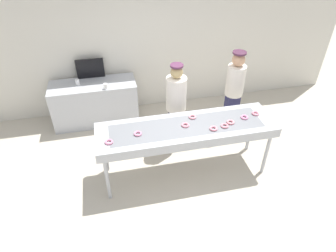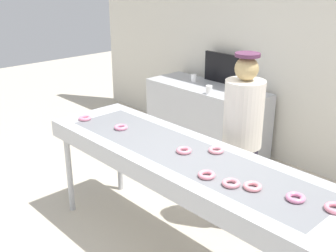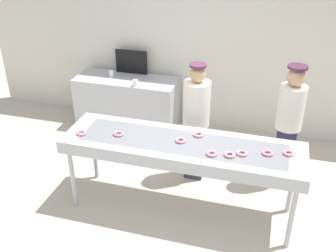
{
  "view_description": "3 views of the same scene",
  "coord_description": "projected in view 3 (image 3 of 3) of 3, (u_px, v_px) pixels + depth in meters",
  "views": [
    {
      "loc": [
        -1.06,
        -3.47,
        3.66
      ],
      "look_at": [
        -0.3,
        -0.06,
        1.04
      ],
      "focal_mm": 31.97,
      "sensor_mm": 36.0,
      "label": 1
    },
    {
      "loc": [
        2.0,
        -2.06,
        2.27
      ],
      "look_at": [
        -0.26,
        0.07,
        1.08
      ],
      "focal_mm": 44.06,
      "sensor_mm": 36.0,
      "label": 2
    },
    {
      "loc": [
        0.89,
        -3.68,
        3.23
      ],
      "look_at": [
        -0.16,
        0.0,
        1.13
      ],
      "focal_mm": 41.99,
      "sensor_mm": 36.0,
      "label": 3
    }
  ],
  "objects": [
    {
      "name": "ground_plane",
      "position": [
        181.0,
        208.0,
        4.87
      ],
      "size": [
        16.0,
        16.0,
        0.0
      ],
      "primitive_type": "plane",
      "color": "beige"
    },
    {
      "name": "back_wall",
      "position": [
        218.0,
        39.0,
        6.06
      ],
      "size": [
        8.0,
        0.12,
        3.01
      ],
      "primitive_type": "cube",
      "color": "silver",
      "rests_on": "ground"
    },
    {
      "name": "fryer_conveyor",
      "position": [
        182.0,
        148.0,
        4.45
      ],
      "size": [
        2.74,
        0.77,
        0.95
      ],
      "color": "#B7BABF",
      "rests_on": "ground"
    },
    {
      "name": "strawberry_donut_0",
      "position": [
        267.0,
        153.0,
        4.18
      ],
      "size": [
        0.13,
        0.13,
        0.03
      ],
      "primitive_type": "torus",
      "rotation": [
        0.0,
        0.0,
        3.05
      ],
      "color": "pink",
      "rests_on": "fryer_conveyor"
    },
    {
      "name": "strawberry_donut_1",
      "position": [
        289.0,
        153.0,
        4.18
      ],
      "size": [
        0.14,
        0.14,
        0.03
      ],
      "primitive_type": "torus",
      "rotation": [
        0.0,
        0.0,
        2.99
      ],
      "color": "pink",
      "rests_on": "fryer_conveyor"
    },
    {
      "name": "strawberry_donut_2",
      "position": [
        242.0,
        153.0,
        4.18
      ],
      "size": [
        0.16,
        0.16,
        0.03
      ],
      "primitive_type": "torus",
      "rotation": [
        0.0,
        0.0,
        2.62
      ],
      "color": "pink",
      "rests_on": "fryer_conveyor"
    },
    {
      "name": "strawberry_donut_3",
      "position": [
        118.0,
        134.0,
        4.55
      ],
      "size": [
        0.13,
        0.13,
        0.03
      ],
      "primitive_type": "torus",
      "rotation": [
        0.0,
        0.0,
        0.13
      ],
      "color": "pink",
      "rests_on": "fryer_conveyor"
    },
    {
      "name": "strawberry_donut_4",
      "position": [
        198.0,
        135.0,
        4.53
      ],
      "size": [
        0.15,
        0.15,
        0.03
      ],
      "primitive_type": "torus",
      "rotation": [
        0.0,
        0.0,
        2.83
      ],
      "color": "pink",
      "rests_on": "fryer_conveyor"
    },
    {
      "name": "strawberry_donut_5",
      "position": [
        212.0,
        154.0,
        4.18
      ],
      "size": [
        0.17,
        0.17,
        0.03
      ],
      "primitive_type": "torus",
      "rotation": [
        0.0,
        0.0,
        0.65
      ],
      "color": "pink",
      "rests_on": "fryer_conveyor"
    },
    {
      "name": "strawberry_donut_6",
      "position": [
        230.0,
        155.0,
        4.15
      ],
      "size": [
        0.14,
        0.14,
        0.03
      ],
      "primitive_type": "torus",
      "rotation": [
        0.0,
        0.0,
        1.81
      ],
      "color": "pink",
      "rests_on": "fryer_conveyor"
    },
    {
      "name": "strawberry_donut_7",
      "position": [
        81.0,
        133.0,
        4.57
      ],
      "size": [
        0.13,
        0.13,
        0.03
      ],
      "primitive_type": "torus",
      "rotation": [
        0.0,
        0.0,
        1.63
      ],
      "color": "pink",
      "rests_on": "fryer_conveyor"
    },
    {
      "name": "strawberry_donut_8",
      "position": [
        181.0,
        140.0,
        4.42
      ],
      "size": [
        0.13,
        0.13,
        0.03
      ],
      "primitive_type": "torus",
      "rotation": [
        0.0,
        0.0,
        1.66
      ],
      "color": "pink",
      "rests_on": "fryer_conveyor"
    },
    {
      "name": "worker_baker",
      "position": [
        196.0,
        117.0,
        5.02
      ],
      "size": [
        0.34,
        0.34,
        1.63
      ],
      "rotation": [
        0.0,
        0.0,
        2.97
      ],
      "color": "#333042",
      "rests_on": "ground"
    },
    {
      "name": "worker_assistant",
      "position": [
        289.0,
        120.0,
        4.92
      ],
      "size": [
        0.33,
        0.33,
        1.65
      ],
      "rotation": [
        0.0,
        0.0,
        2.86
      ],
      "color": "#222248",
      "rests_on": "ground"
    },
    {
      "name": "prep_counter",
      "position": [
        127.0,
        103.0,
        6.53
      ],
      "size": [
        1.66,
        0.64,
        0.86
      ],
      "primitive_type": "cube",
      "color": "#B7BABF",
      "rests_on": "ground"
    },
    {
      "name": "paper_cup_0",
      "position": [
        135.0,
        83.0,
        6.02
      ],
      "size": [
        0.08,
        0.08,
        0.1
      ],
      "primitive_type": "cylinder",
      "color": "white",
      "rests_on": "prep_counter"
    },
    {
      "name": "paper_cup_1",
      "position": [
        111.0,
        73.0,
        6.38
      ],
      "size": [
        0.08,
        0.08,
        0.1
      ],
      "primitive_type": "cylinder",
      "color": "white",
      "rests_on": "prep_counter"
    },
    {
      "name": "menu_display",
      "position": [
        131.0,
        62.0,
        6.45
      ],
      "size": [
        0.53,
        0.04,
        0.39
      ],
      "primitive_type": "cube",
      "color": "black",
      "rests_on": "prep_counter"
    }
  ]
}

